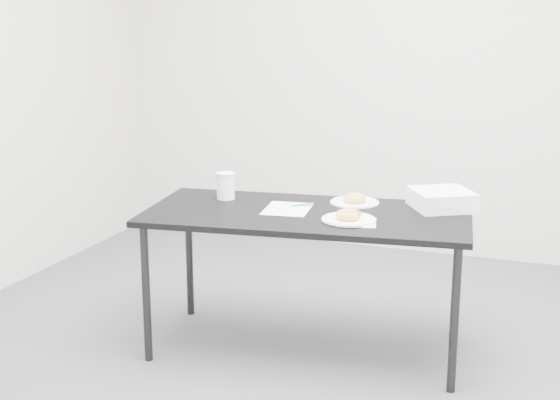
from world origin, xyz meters
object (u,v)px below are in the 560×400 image
(plate_near, at_px, (349,220))
(plate_far, at_px, (355,202))
(donut_near, at_px, (349,215))
(bakery_box, at_px, (442,199))
(coffee_cup, at_px, (226,186))
(donut_far, at_px, (355,198))
(scorecard, at_px, (287,209))
(pen, at_px, (303,205))
(table, at_px, (307,223))

(plate_near, relative_size, plate_far, 1.02)
(donut_near, xyz_separation_m, bakery_box, (0.36, 0.39, 0.02))
(plate_near, bearing_deg, coffee_cup, 164.32)
(donut_far, height_order, bakery_box, bakery_box)
(scorecard, relative_size, coffee_cup, 1.98)
(pen, distance_m, donut_near, 0.35)
(pen, xyz_separation_m, donut_near, (0.29, -0.20, 0.02))
(table, distance_m, plate_far, 0.31)
(donut_far, bearing_deg, table, -123.26)
(plate_far, height_order, bakery_box, bakery_box)
(donut_near, relative_size, coffee_cup, 0.86)
(plate_near, distance_m, plate_far, 0.35)
(table, height_order, donut_far, donut_far)
(plate_far, bearing_deg, bakery_box, 5.67)
(donut_near, xyz_separation_m, coffee_cup, (-0.71, 0.20, 0.04))
(donut_far, distance_m, coffee_cup, 0.66)
(bakery_box, bearing_deg, plate_far, 154.80)
(donut_far, bearing_deg, plate_far, 0.00)
(plate_far, bearing_deg, coffee_cup, -167.37)
(donut_near, distance_m, coffee_cup, 0.74)
(donut_near, height_order, coffee_cup, coffee_cup)
(table, bearing_deg, pen, 111.63)
(pen, xyz_separation_m, coffee_cup, (-0.42, 0.00, 0.06))
(donut_near, relative_size, plate_far, 0.48)
(donut_near, distance_m, donut_far, 0.35)
(donut_near, height_order, plate_far, donut_near)
(coffee_cup, relative_size, bakery_box, 0.50)
(plate_far, xyz_separation_m, coffee_cup, (-0.65, -0.15, 0.07))
(donut_near, bearing_deg, scorecard, 162.04)
(table, bearing_deg, donut_far, 49.25)
(plate_near, distance_m, coffee_cup, 0.74)
(donut_far, relative_size, coffee_cup, 0.84)
(table, relative_size, pen, 12.82)
(table, distance_m, plate_near, 0.26)
(scorecard, height_order, bakery_box, bakery_box)
(scorecard, xyz_separation_m, donut_far, (0.28, 0.23, 0.02))
(donut_near, height_order, bakery_box, bakery_box)
(scorecard, bearing_deg, bakery_box, 13.44)
(donut_far, xyz_separation_m, coffee_cup, (-0.65, -0.15, 0.04))
(pen, bearing_deg, coffee_cup, 128.72)
(plate_near, xyz_separation_m, plate_far, (-0.07, 0.35, -0.00))
(plate_near, bearing_deg, plate_far, 100.82)
(plate_near, height_order, donut_near, donut_near)
(scorecard, relative_size, donut_far, 2.37)
(bakery_box, bearing_deg, plate_near, -164.03)
(table, relative_size, plate_near, 6.48)
(pen, bearing_deg, plate_far, -18.04)
(pen, relative_size, plate_far, 0.52)
(donut_near, bearing_deg, coffee_cup, 164.32)
(plate_near, relative_size, donut_far, 2.18)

